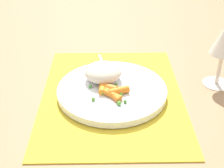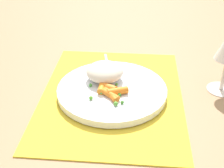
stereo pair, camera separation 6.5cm
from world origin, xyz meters
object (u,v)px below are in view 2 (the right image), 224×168
(plate, at_px, (112,90))
(fork, at_px, (110,77))
(rice_mound, at_px, (105,72))
(carrot_portion, at_px, (110,90))

(plate, xyz_separation_m, fork, (-0.04, -0.01, 0.01))
(plate, height_order, fork, fork)
(rice_mound, distance_m, carrot_portion, 0.06)
(plate, relative_size, fork, 1.33)
(plate, xyz_separation_m, carrot_portion, (0.02, -0.00, 0.02))
(plate, height_order, carrot_portion, carrot_portion)
(carrot_portion, xyz_separation_m, fork, (-0.07, -0.01, -0.00))
(plate, relative_size, carrot_portion, 3.14)
(plate, bearing_deg, fork, -168.46)
(plate, bearing_deg, carrot_portion, -7.00)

